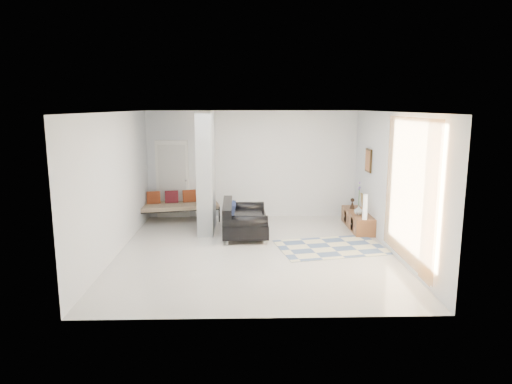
{
  "coord_description": "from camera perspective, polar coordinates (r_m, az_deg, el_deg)",
  "views": [
    {
      "loc": [
        -0.21,
        -8.92,
        2.91
      ],
      "look_at": [
        0.04,
        0.6,
        1.11
      ],
      "focal_mm": 32.0,
      "sensor_mm": 36.0,
      "label": 1
    }
  ],
  "objects": [
    {
      "name": "area_rug",
      "position": [
        9.73,
        9.38,
        -6.82
      ],
      "size": [
        2.41,
        1.83,
        0.01
      ],
      "primitive_type": "cube",
      "rotation": [
        0.0,
        0.0,
        0.19
      ],
      "color": "beige",
      "rests_on": "floor"
    },
    {
      "name": "wall_back",
      "position": [
        12.02,
        -0.47,
        3.47
      ],
      "size": [
        6.0,
        0.0,
        6.0
      ],
      "primitive_type": "plane",
      "rotation": [
        1.57,
        0.0,
        0.0
      ],
      "color": "silver",
      "rests_on": "ground"
    },
    {
      "name": "curtain",
      "position": [
        8.41,
        18.57,
        0.13
      ],
      "size": [
        0.0,
        2.55,
        2.55
      ],
      "primitive_type": "plane",
      "rotation": [
        1.57,
        0.0,
        1.57
      ],
      "color": "#EC973E",
      "rests_on": "wall_right"
    },
    {
      "name": "wall_art",
      "position": [
        11.09,
        13.89,
        3.85
      ],
      "size": [
        0.04,
        0.45,
        0.55
      ],
      "primitive_type": "cube",
      "color": "#311F0D",
      "rests_on": "wall_right"
    },
    {
      "name": "floor",
      "position": [
        9.38,
        -0.12,
        -7.38
      ],
      "size": [
        6.0,
        6.0,
        0.0
      ],
      "primitive_type": "plane",
      "color": "beige",
      "rests_on": "ground"
    },
    {
      "name": "ceiling",
      "position": [
        8.92,
        -0.13,
        9.98
      ],
      "size": [
        6.0,
        6.0,
        0.0
      ],
      "primitive_type": "plane",
      "rotation": [
        3.14,
        0.0,
        0.0
      ],
      "color": "white",
      "rests_on": "wall_back"
    },
    {
      "name": "bronze_figurine",
      "position": [
        11.57,
        11.95,
        -1.41
      ],
      "size": [
        0.15,
        0.15,
        0.26
      ],
      "primitive_type": null,
      "rotation": [
        0.0,
        0.0,
        0.17
      ],
      "color": "black",
      "rests_on": "media_console"
    },
    {
      "name": "wall_left",
      "position": [
        9.4,
        -17.14,
        0.96
      ],
      "size": [
        0.0,
        6.0,
        6.0
      ],
      "primitive_type": "plane",
      "rotation": [
        1.57,
        0.0,
        1.57
      ],
      "color": "silver",
      "rests_on": "ground"
    },
    {
      "name": "loveseat",
      "position": [
        10.44,
        -1.75,
        -3.51
      ],
      "size": [
        1.02,
        1.71,
        0.76
      ],
      "rotation": [
        0.0,
        0.0,
        0.02
      ],
      "color": "silver",
      "rests_on": "floor"
    },
    {
      "name": "vase",
      "position": [
        10.98,
        12.69,
        -2.22
      ],
      "size": [
        0.23,
        0.23,
        0.21
      ],
      "primitive_type": "imported",
      "rotation": [
        0.0,
        0.0,
        0.14
      ],
      "color": "silver",
      "rests_on": "media_console"
    },
    {
      "name": "partition_column",
      "position": [
        10.66,
        -6.26,
        2.48
      ],
      "size": [
        0.35,
        1.2,
        2.8
      ],
      "primitive_type": "cube",
      "color": "#9BA0A1",
      "rests_on": "floor"
    },
    {
      "name": "media_console",
      "position": [
        11.3,
        12.58,
        -3.43
      ],
      "size": [
        0.45,
        1.61,
        0.8
      ],
      "color": "brown",
      "rests_on": "floor"
    },
    {
      "name": "cylinder_lamp",
      "position": [
        10.52,
        13.49,
        -1.82
      ],
      "size": [
        0.1,
        0.1,
        0.57
      ],
      "primitive_type": "cylinder",
      "color": "silver",
      "rests_on": "media_console"
    },
    {
      "name": "daybed",
      "position": [
        11.93,
        -9.73,
        -1.57
      ],
      "size": [
        2.12,
        1.24,
        0.77
      ],
      "rotation": [
        0.0,
        0.0,
        0.21
      ],
      "color": "black",
      "rests_on": "floor"
    },
    {
      "name": "hallway_door",
      "position": [
        12.18,
        -10.39,
        1.58
      ],
      "size": [
        0.85,
        0.06,
        2.04
      ],
      "primitive_type": "cube",
      "color": "white",
      "rests_on": "floor"
    },
    {
      "name": "wall_front",
      "position": [
        6.11,
        0.54,
        -3.62
      ],
      "size": [
        6.0,
        0.0,
        6.0
      ],
      "primitive_type": "plane",
      "rotation": [
        -1.57,
        0.0,
        0.0
      ],
      "color": "silver",
      "rests_on": "ground"
    },
    {
      "name": "wall_right",
      "position": [
        9.52,
        16.67,
        1.11
      ],
      "size": [
        0.0,
        6.0,
        6.0
      ],
      "primitive_type": "plane",
      "rotation": [
        1.57,
        0.0,
        -1.57
      ],
      "color": "silver",
      "rests_on": "ground"
    }
  ]
}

